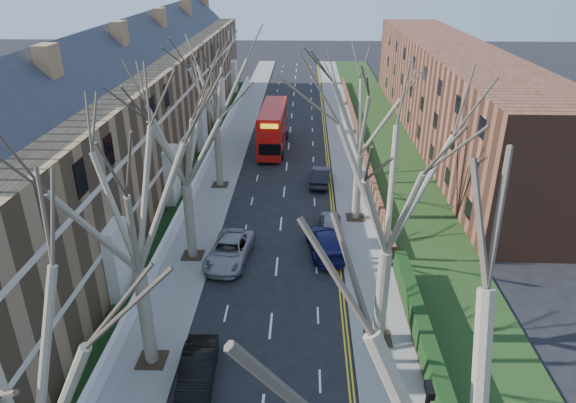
{
  "coord_description": "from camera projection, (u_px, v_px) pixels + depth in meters",
  "views": [
    {
      "loc": [
        1.71,
        -13.43,
        18.07
      ],
      "look_at": [
        0.6,
        19.21,
        2.72
      ],
      "focal_mm": 32.0,
      "sensor_mm": 36.0,
      "label": 1
    }
  ],
  "objects": [
    {
      "name": "tree_right_mid",
      "position": [
        394.0,
        171.0,
        22.89
      ],
      "size": [
        10.5,
        10.5,
        14.71
      ],
      "color": "#716751",
      "rests_on": "ground"
    },
    {
      "name": "tree_left_near",
      "position": [
        1.0,
        370.0,
        12.65
      ],
      "size": [
        9.8,
        9.8,
        13.73
      ],
      "color": "#716751",
      "rests_on": "ground"
    },
    {
      "name": "car_left_mid",
      "position": [
        198.0,
        369.0,
        24.04
      ],
      "size": [
        1.72,
        4.42,
        1.43
      ],
      "primitive_type": "imported",
      "rotation": [
        0.0,
        0.0,
        0.05
      ],
      "color": "black",
      "rests_on": "ground"
    },
    {
      "name": "tree_left_mid",
      "position": [
        127.0,
        186.0,
        21.43
      ],
      "size": [
        10.5,
        10.5,
        14.71
      ],
      "color": "#716751",
      "rests_on": "ground"
    },
    {
      "name": "car_right_mid",
      "position": [
        331.0,
        222.0,
        37.72
      ],
      "size": [
        1.63,
        3.89,
        1.32
      ],
      "primitive_type": "imported",
      "rotation": [
        0.0,
        0.0,
        3.12
      ],
      "color": "gray",
      "rests_on": "ground"
    },
    {
      "name": "terrace_left",
      "position": [
        134.0,
        115.0,
        46.0
      ],
      "size": [
        9.7,
        78.0,
        13.6
      ],
      "color": "brown",
      "rests_on": "ground"
    },
    {
      "name": "pavement_left",
      "position": [
        233.0,
        145.0,
        55.33
      ],
      "size": [
        3.0,
        102.0,
        0.12
      ],
      "primitive_type": "cube",
      "color": "slate",
      "rests_on": "ground"
    },
    {
      "name": "tree_left_dist",
      "position": [
        214.0,
        77.0,
        41.33
      ],
      "size": [
        10.5,
        10.5,
        14.71
      ],
      "color": "#716751",
      "rests_on": "ground"
    },
    {
      "name": "flats_right",
      "position": [
        449.0,
        93.0,
        56.13
      ],
      "size": [
        13.97,
        54.0,
        10.0
      ],
      "color": "brown",
      "rests_on": "ground"
    },
    {
      "name": "car_right_far",
      "position": [
        320.0,
        176.0,
        45.52
      ],
      "size": [
        1.98,
        4.67,
        1.5
      ],
      "primitive_type": "imported",
      "rotation": [
        0.0,
        0.0,
        3.05
      ],
      "color": "black",
      "rests_on": "ground"
    },
    {
      "name": "grass_verge_right",
      "position": [
        387.0,
        146.0,
        54.78
      ],
      "size": [
        6.0,
        102.0,
        0.06
      ],
      "color": "#193212",
      "rests_on": "ground"
    },
    {
      "name": "tree_left_far",
      "position": [
        181.0,
        124.0,
        30.61
      ],
      "size": [
        10.15,
        10.15,
        14.22
      ],
      "color": "#716751",
      "rests_on": "ground"
    },
    {
      "name": "car_left_far",
      "position": [
        229.0,
        251.0,
        33.78
      ],
      "size": [
        3.13,
        5.72,
        1.52
      ],
      "primitive_type": "imported",
      "rotation": [
        0.0,
        0.0,
        -0.12
      ],
      "color": "gray",
      "rests_on": "ground"
    },
    {
      "name": "car_right_near",
      "position": [
        325.0,
        242.0,
        34.77
      ],
      "size": [
        2.9,
        5.61,
        1.56
      ],
      "primitive_type": "imported",
      "rotation": [
        0.0,
        0.0,
        3.28
      ],
      "color": "#16174E",
      "rests_on": "ground"
    },
    {
      "name": "front_wall_left",
      "position": [
        204.0,
        167.0,
        47.9
      ],
      "size": [
        0.3,
        78.0,
        1.0
      ],
      "color": "white",
      "rests_on": "ground"
    },
    {
      "name": "double_decker_bus",
      "position": [
        273.0,
        129.0,
        53.62
      ],
      "size": [
        2.86,
        10.46,
        4.37
      ],
      "rotation": [
        0.0,
        0.0,
        3.12
      ],
      "color": "#BB120D",
      "rests_on": "ground"
    },
    {
      "name": "pavement_right",
      "position": [
        345.0,
        146.0,
        54.96
      ],
      "size": [
        3.0,
        102.0,
        0.12
      ],
      "primitive_type": "cube",
      "color": "slate",
      "rests_on": "ground"
    },
    {
      "name": "tree_right_far",
      "position": [
        363.0,
        101.0,
        35.68
      ],
      "size": [
        10.15,
        10.15,
        14.22
      ],
      "color": "#716751",
      "rests_on": "ground"
    }
  ]
}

